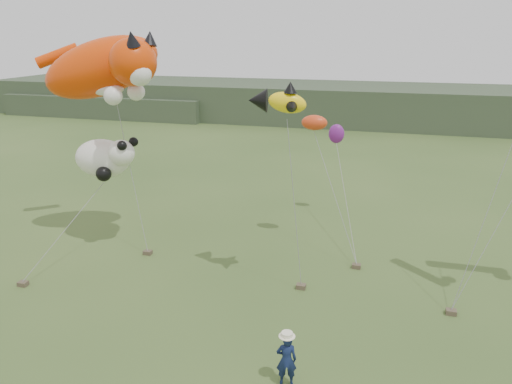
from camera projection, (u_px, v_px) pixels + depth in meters
ground at (257, 365)px, 15.25m from camera, size 120.00×120.00×0.00m
headland at (336, 104)px, 56.42m from camera, size 90.00×13.00×4.00m
festival_attendant at (286, 360)px, 14.19m from camera, size 0.67×0.52×1.62m
sandbag_anchors at (250, 278)px, 20.38m from camera, size 16.70×5.50×0.19m
cat_kite at (108, 67)px, 21.74m from camera, size 7.04×4.12×3.87m
fish_kite at (276, 101)px, 17.85m from camera, size 2.35×1.54×1.20m
panda_kite at (105, 158)px, 22.75m from camera, size 3.10×2.01×1.93m
misc_kites at (325, 128)px, 24.49m from camera, size 1.57×4.74×2.13m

